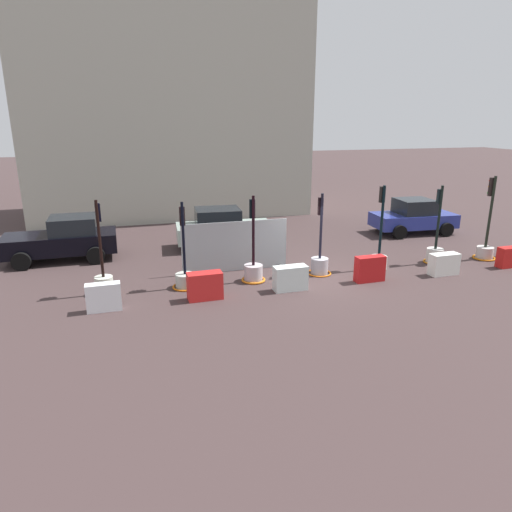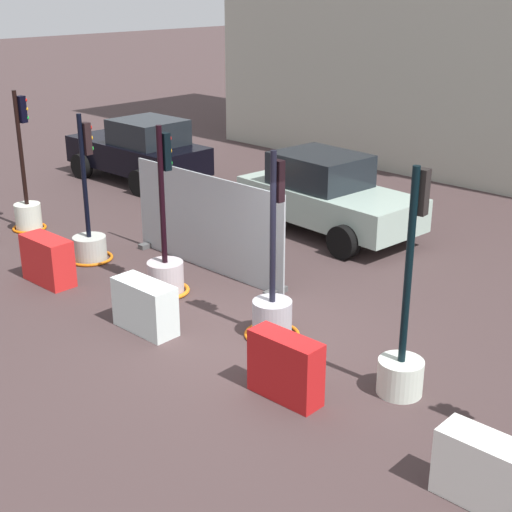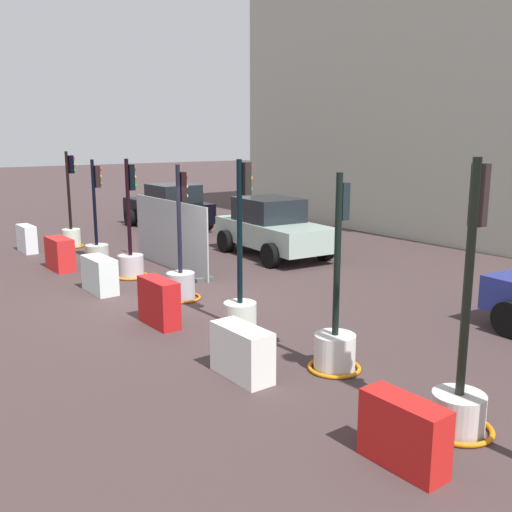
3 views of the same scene
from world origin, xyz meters
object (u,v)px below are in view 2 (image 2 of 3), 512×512
Objects in this scene: car_silver_hatchback at (326,195)px; construction_barrier_4 at (487,472)px; traffic_light_2 at (166,267)px; traffic_light_3 at (273,308)px; car_black_sedan at (140,150)px; traffic_light_1 at (90,238)px; construction_barrier_2 at (145,306)px; construction_barrier_1 at (48,260)px; construction_barrier_3 at (285,367)px; traffic_light_4 at (403,351)px; traffic_light_0 at (28,207)px.

construction_barrier_4 is at bearing -40.42° from car_silver_hatchback.
traffic_light_2 is 4.63m from car_silver_hatchback.
car_black_sedan is at bearing 153.85° from traffic_light_3.
construction_barrier_2 is (3.31, -1.21, -0.03)m from traffic_light_1.
traffic_light_2 is at bearing -0.31° from traffic_light_1.
traffic_light_2 reaches higher than construction_barrier_1.
car_silver_hatchback is (-3.97, 5.78, 0.40)m from construction_barrier_3.
traffic_light_2 reaches higher than traffic_light_1.
traffic_light_3 reaches higher than construction_barrier_2.
car_silver_hatchback reaches higher than construction_barrier_3.
traffic_light_2 reaches higher than construction_barrier_4.
traffic_light_4 is 12.37m from car_black_sedan.
traffic_light_4 is at bearing -42.60° from car_silver_hatchback.
construction_barrier_1 is at bearing -164.22° from traffic_light_3.
construction_barrier_4 is (4.32, -1.34, -0.08)m from traffic_light_3.
car_silver_hatchback is (6.50, 0.09, 0.00)m from car_black_sedan.
car_black_sedan is at bearing 109.99° from traffic_light_0.
construction_barrier_2 is 2.96m from construction_barrier_3.
construction_barrier_1 is (-6.86, -1.21, -0.20)m from traffic_light_4.
traffic_light_4 reaches higher than traffic_light_2.
traffic_light_2 is at bearing 31.98° from construction_barrier_1.
traffic_light_4 is at bearing 10.03° from construction_barrier_1.
traffic_light_2 is at bearing 163.35° from construction_barrier_3.
car_black_sedan is (-6.58, 4.53, 0.37)m from traffic_light_2.
construction_barrier_3 is (3.89, -1.16, -0.03)m from traffic_light_2.
car_black_sedan is (-10.47, 5.69, 0.40)m from construction_barrier_3.
car_silver_hatchback reaches higher than construction_barrier_4.
traffic_light_2 is 0.71× the size of car_silver_hatchback.
traffic_light_4 reaches higher than traffic_light_1.
construction_barrier_1 is (-4.46, -1.26, -0.04)m from traffic_light_3.
traffic_light_3 is 4.63m from construction_barrier_1.
traffic_light_3 is 0.69× the size of car_black_sedan.
traffic_light_1 is 9.32m from construction_barrier_4.
construction_barrier_2 is 9.46m from car_black_sedan.
car_silver_hatchback is at bearing 90.94° from traffic_light_2.
traffic_light_2 is 0.70× the size of car_black_sedan.
traffic_light_0 is 11.92m from construction_barrier_4.
traffic_light_2 is 1.52m from construction_barrier_2.
traffic_light_4 is at bearing -0.82° from traffic_light_0.
traffic_light_3 is at bearing 178.90° from traffic_light_4.
traffic_light_3 is 0.94× the size of traffic_light_4.
traffic_light_4 is (9.92, -0.14, 0.12)m from traffic_light_0.
traffic_light_3 is (7.52, -0.10, -0.04)m from traffic_light_0.
construction_barrier_1 is 2.86m from construction_barrier_2.
construction_barrier_4 is (8.77, -0.08, -0.04)m from construction_barrier_1.
traffic_light_0 is 1.04× the size of traffic_light_3.
traffic_light_1 is 4.91m from traffic_light_3.
car_black_sedan is 6.50m from car_silver_hatchback.
construction_barrier_1 is 7.39m from car_black_sedan.
construction_barrier_2 is 5.92m from car_silver_hatchback.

